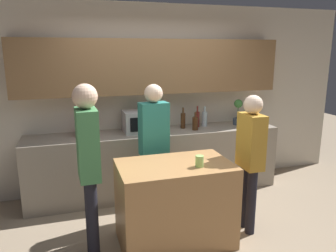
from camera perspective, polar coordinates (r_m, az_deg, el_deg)
The scene contains 15 objects.
ground_plane at distance 3.80m, azimuth 3.84°, elevation -19.60°, with size 14.00×14.00×0.00m, color gray.
back_wall at distance 4.81m, azimuth -2.99°, elevation 6.96°, with size 6.40×0.40×2.70m.
back_counter at distance 4.79m, azimuth -2.04°, elevation -6.29°, with size 3.60×0.62×0.92m.
kitchen_island at distance 3.61m, azimuth 1.20°, elevation -13.30°, with size 1.19×0.74×0.89m.
microwave at distance 4.62m, azimuth -4.53°, elevation 0.83°, with size 0.52×0.39×0.30m.
toaster at distance 4.54m, azimuth -13.99°, elevation -0.52°, with size 0.26×0.16×0.18m.
potted_plant at distance 5.15m, azimuth 12.08°, elevation 2.39°, with size 0.14×0.14×0.40m.
bottle_0 at distance 4.83m, azimuth 2.63°, elevation 1.01°, with size 0.07×0.07×0.31m.
bottle_1 at distance 4.73m, azimuth 4.76°, elevation 0.49°, with size 0.09×0.09×0.26m.
bottle_2 at distance 4.92m, azimuth 5.11°, elevation 1.22°, with size 0.07×0.07×0.32m.
bottle_3 at distance 4.99m, azimuth 6.36°, elevation 1.29°, with size 0.08×0.08×0.30m.
cup_0 at distance 3.35m, azimuth 5.50°, elevation -6.12°, with size 0.08×0.08×0.12m.
person_left at distance 3.76m, azimuth 14.14°, elevation -4.59°, with size 0.21×0.34×1.58m.
person_center at distance 3.96m, azimuth -2.46°, elevation -2.42°, with size 0.36×0.22×1.66m.
person_right at distance 3.19m, azimuth -13.69°, elevation -5.41°, with size 0.23×0.35×1.76m.
Camera 1 is at (-1.17, -2.98, 2.05)m, focal length 35.00 mm.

